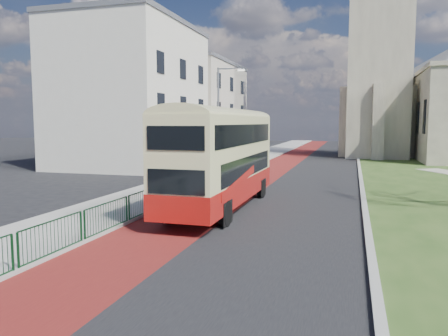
% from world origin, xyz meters
% --- Properties ---
extents(ground, '(160.00, 160.00, 0.00)m').
position_xyz_m(ground, '(0.00, 0.00, 0.00)').
color(ground, black).
rests_on(ground, ground).
extents(road_carriageway, '(9.00, 120.00, 0.01)m').
position_xyz_m(road_carriageway, '(1.50, 20.00, 0.01)').
color(road_carriageway, black).
rests_on(road_carriageway, ground).
extents(bus_lane, '(3.40, 120.00, 0.01)m').
position_xyz_m(bus_lane, '(-1.20, 20.00, 0.01)').
color(bus_lane, '#591414').
rests_on(bus_lane, ground).
extents(pavement_west, '(4.00, 120.00, 0.12)m').
position_xyz_m(pavement_west, '(-5.00, 20.00, 0.06)').
color(pavement_west, gray).
rests_on(pavement_west, ground).
extents(kerb_west, '(0.25, 120.00, 0.13)m').
position_xyz_m(kerb_west, '(-3.00, 20.00, 0.07)').
color(kerb_west, '#999993').
rests_on(kerb_west, ground).
extents(kerb_east, '(0.25, 80.00, 0.13)m').
position_xyz_m(kerb_east, '(6.10, 22.00, 0.07)').
color(kerb_east, '#999993').
rests_on(kerb_east, ground).
extents(pedestrian_railing, '(0.07, 24.00, 1.12)m').
position_xyz_m(pedestrian_railing, '(-2.95, 4.00, 0.55)').
color(pedestrian_railing, '#0D3919').
rests_on(pedestrian_railing, ground).
extents(gothic_church, '(16.38, 18.00, 40.00)m').
position_xyz_m(gothic_church, '(12.56, 38.00, 13.13)').
color(gothic_church, gray).
rests_on(gothic_church, ground).
extents(street_block_near, '(10.30, 14.30, 13.00)m').
position_xyz_m(street_block_near, '(-14.00, 22.00, 6.51)').
color(street_block_near, silver).
rests_on(street_block_near, ground).
extents(street_block_far, '(10.30, 16.30, 11.50)m').
position_xyz_m(street_block_far, '(-14.00, 38.00, 5.76)').
color(street_block_far, beige).
rests_on(street_block_far, ground).
extents(streetlamp, '(2.13, 0.18, 8.00)m').
position_xyz_m(streetlamp, '(-4.35, 18.00, 4.59)').
color(streetlamp, gray).
rests_on(streetlamp, pavement_west).
extents(bus, '(2.55, 10.68, 4.46)m').
position_xyz_m(bus, '(-0.25, 4.76, 2.54)').
color(bus, '#9E120E').
rests_on(bus, ground).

